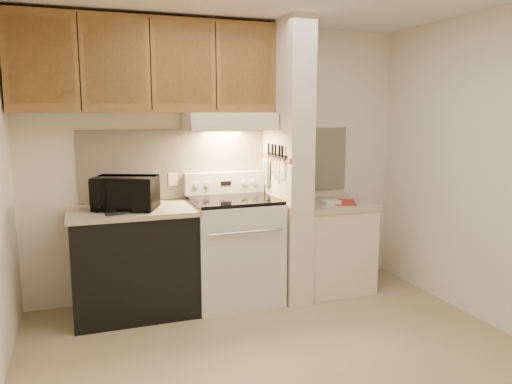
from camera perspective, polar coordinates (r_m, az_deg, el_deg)
name	(u,v)px	position (r m, az deg, el deg)	size (l,w,h in m)	color
floor	(283,358)	(3.69, 3.13, -18.39)	(3.60, 3.60, 0.00)	tan
wall_back	(223,161)	(4.71, -3.83, 3.57)	(3.60, 0.02, 2.50)	white
wall_right	(497,171)	(4.33, 25.82, 2.20)	(0.02, 3.00, 2.50)	white
backsplash	(223,163)	(4.70, -3.79, 3.38)	(2.60, 0.02, 0.63)	#F4EBC8
range_body	(234,252)	(4.53, -2.52, -6.81)	(0.76, 0.65, 0.92)	silver
oven_window	(245,257)	(4.23, -1.25, -7.41)	(0.50, 0.01, 0.30)	black
oven_handle	(247,232)	(4.14, -1.09, -4.63)	(0.02, 0.02, 0.65)	silver
cooktop	(234,200)	(4.43, -2.57, -0.89)	(0.74, 0.64, 0.03)	black
range_backguard	(225,183)	(4.68, -3.61, 1.07)	(0.76, 0.08, 0.20)	silver
range_display	(226,183)	(4.64, -3.46, 1.00)	(0.10, 0.01, 0.04)	black
range_knob_left_outer	(196,185)	(4.57, -6.83, 0.82)	(0.05, 0.05, 0.02)	silver
range_knob_left_inner	(207,184)	(4.59, -5.61, 0.89)	(0.05, 0.05, 0.02)	silver
range_knob_right_inner	(244,182)	(4.69, -1.34, 1.10)	(0.05, 0.05, 0.02)	silver
range_knob_right_outer	(254,182)	(4.72, -0.19, 1.16)	(0.05, 0.05, 0.02)	silver
dishwasher_front	(134,264)	(4.38, -13.73, -7.97)	(1.00, 0.63, 0.87)	black
left_countertop	(132,211)	(4.27, -13.95, -2.13)	(1.04, 0.67, 0.04)	#BDB298
spoon_rest	(119,213)	(4.06, -15.38, -2.37)	(0.21, 0.07, 0.01)	black
teal_jar	(136,199)	(4.43, -13.56, -0.77)	(0.10, 0.10, 0.11)	#1F565A
outlet	(173,179)	(4.60, -9.49, 1.45)	(0.08, 0.01, 0.12)	#F5E3CE
microwave	(126,193)	(4.22, -14.68, -0.13)	(0.49, 0.34, 0.27)	black
partition_pillar	(287,163)	(4.55, 3.58, 3.38)	(0.22, 0.70, 2.50)	beige
pillar_trim	(275,157)	(4.50, 2.22, 3.97)	(0.01, 0.70, 0.04)	olive
knife_strip	(277,156)	(4.45, 2.39, 4.17)	(0.02, 0.42, 0.04)	black
knife_blade_a	(282,169)	(4.32, 3.01, 2.67)	(0.01, 0.04, 0.16)	silver
knife_handle_a	(282,151)	(4.31, 3.01, 4.66)	(0.02, 0.02, 0.10)	black
knife_blade_b	(279,169)	(4.38, 2.65, 2.64)	(0.01, 0.04, 0.18)	silver
knife_handle_b	(279,151)	(4.36, 2.69, 4.72)	(0.02, 0.02, 0.10)	black
knife_blade_c	(276,169)	(4.45, 2.30, 2.61)	(0.01, 0.04, 0.20)	silver
knife_handle_c	(275,150)	(4.45, 2.24, 4.81)	(0.02, 0.02, 0.10)	black
knife_blade_d	(273,166)	(4.52, 1.92, 2.97)	(0.01, 0.04, 0.16)	silver
knife_handle_d	(273,150)	(4.51, 1.91, 4.87)	(0.02, 0.02, 0.10)	black
knife_blade_e	(268,166)	(4.62, 1.43, 2.98)	(0.01, 0.04, 0.18)	silver
knife_handle_e	(269,149)	(4.61, 1.46, 4.96)	(0.02, 0.02, 0.10)	black
oven_mitt	(267,174)	(4.67, 1.25, 2.12)	(0.03, 0.09, 0.22)	slate
right_cab_base	(330,248)	(4.91, 8.45, -6.33)	(0.70, 0.60, 0.81)	#F5E3CE
right_countertop	(331,205)	(4.81, 8.57, -1.45)	(0.74, 0.64, 0.04)	#BDB298
red_folder	(343,202)	(4.81, 9.91, -1.18)	(0.22, 0.31, 0.01)	#B42A21
white_box	(331,203)	(4.69, 8.62, -1.20)	(0.16, 0.11, 0.04)	white
range_hood	(229,121)	(4.48, -3.11, 8.10)	(0.78, 0.44, 0.15)	#F5E3CE
hood_lip	(236,127)	(4.28, -2.29, 7.45)	(0.78, 0.04, 0.06)	#F5E3CE
upper_cabinets	(148,66)	(4.39, -12.25, 13.89)	(2.18, 0.33, 0.77)	olive
cab_door_a	(41,61)	(4.20, -23.39, 13.60)	(0.46, 0.01, 0.63)	olive
cab_gap_a	(79,62)	(4.19, -19.57, 13.82)	(0.01, 0.01, 0.73)	black
cab_door_b	(116,63)	(4.21, -15.75, 13.99)	(0.46, 0.01, 0.63)	olive
cab_gap_b	(151,64)	(4.24, -11.96, 14.09)	(0.01, 0.01, 0.73)	black
cab_door_c	(184,65)	(4.28, -8.23, 14.14)	(0.46, 0.01, 0.63)	olive
cab_gap_c	(216,66)	(4.34, -4.60, 14.12)	(0.01, 0.01, 0.73)	black
cab_door_d	(247,67)	(4.42, -1.09, 14.06)	(0.46, 0.01, 0.63)	olive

